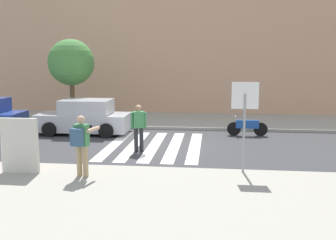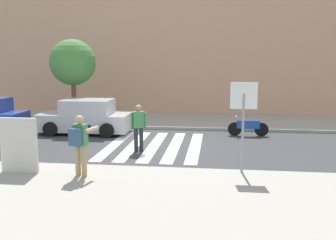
{
  "view_description": "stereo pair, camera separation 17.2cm",
  "coord_description": "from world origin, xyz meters",
  "px_view_note": "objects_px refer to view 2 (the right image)",
  "views": [
    {
      "loc": [
        2.25,
        -14.68,
        3.47
      ],
      "look_at": [
        0.6,
        -0.2,
        1.1
      ],
      "focal_mm": 42.0,
      "sensor_mm": 36.0,
      "label": 1
    },
    {
      "loc": [
        2.42,
        -14.66,
        3.47
      ],
      "look_at": [
        0.6,
        -0.2,
        1.1
      ],
      "focal_mm": 42.0,
      "sensor_mm": 36.0,
      "label": 2
    }
  ],
  "objects_px": {
    "photographer_with_backpack": "(80,140)",
    "parked_car_silver": "(86,118)",
    "stop_sign": "(243,107)",
    "advertising_board": "(19,145)",
    "street_tree_west": "(73,63)",
    "motorcycle": "(248,127)",
    "pedestrian_crossing": "(138,125)"
  },
  "relations": [
    {
      "from": "stop_sign",
      "to": "photographer_with_backpack",
      "type": "distance_m",
      "value": 4.7
    },
    {
      "from": "stop_sign",
      "to": "street_tree_west",
      "type": "xyz_separation_m",
      "value": [
        -8.03,
        8.03,
        1.1
      ]
    },
    {
      "from": "motorcycle",
      "to": "street_tree_west",
      "type": "distance_m",
      "value": 9.29
    },
    {
      "from": "stop_sign",
      "to": "advertising_board",
      "type": "xyz_separation_m",
      "value": [
        -6.39,
        -0.81,
        -1.1
      ]
    },
    {
      "from": "pedestrian_crossing",
      "to": "street_tree_west",
      "type": "bearing_deg",
      "value": 129.74
    },
    {
      "from": "stop_sign",
      "to": "advertising_board",
      "type": "height_order",
      "value": "stop_sign"
    },
    {
      "from": "pedestrian_crossing",
      "to": "parked_car_silver",
      "type": "height_order",
      "value": "pedestrian_crossing"
    },
    {
      "from": "stop_sign",
      "to": "advertising_board",
      "type": "relative_size",
      "value": 1.63
    },
    {
      "from": "stop_sign",
      "to": "pedestrian_crossing",
      "type": "distance_m",
      "value": 4.62
    },
    {
      "from": "stop_sign",
      "to": "pedestrian_crossing",
      "type": "height_order",
      "value": "stop_sign"
    },
    {
      "from": "pedestrian_crossing",
      "to": "advertising_board",
      "type": "xyz_separation_m",
      "value": [
        -2.79,
        -3.51,
        -0.03
      ]
    },
    {
      "from": "photographer_with_backpack",
      "to": "street_tree_west",
      "type": "height_order",
      "value": "street_tree_west"
    },
    {
      "from": "photographer_with_backpack",
      "to": "motorcycle",
      "type": "distance_m",
      "value": 8.72
    },
    {
      "from": "pedestrian_crossing",
      "to": "motorcycle",
      "type": "distance_m",
      "value": 5.4
    },
    {
      "from": "pedestrian_crossing",
      "to": "parked_car_silver",
      "type": "distance_m",
      "value": 4.31
    },
    {
      "from": "parked_car_silver",
      "to": "street_tree_west",
      "type": "xyz_separation_m",
      "value": [
        -1.38,
        2.3,
        2.42
      ]
    },
    {
      "from": "stop_sign",
      "to": "motorcycle",
      "type": "xyz_separation_m",
      "value": [
        0.62,
        6.03,
        -1.63
      ]
    },
    {
      "from": "stop_sign",
      "to": "advertising_board",
      "type": "bearing_deg",
      "value": -172.75
    },
    {
      "from": "parked_car_silver",
      "to": "photographer_with_backpack",
      "type": "bearing_deg",
      "value": -72.31
    },
    {
      "from": "motorcycle",
      "to": "street_tree_west",
      "type": "xyz_separation_m",
      "value": [
        -8.65,
        2.0,
        2.74
      ]
    },
    {
      "from": "photographer_with_backpack",
      "to": "street_tree_west",
      "type": "relative_size",
      "value": 0.41
    },
    {
      "from": "motorcycle",
      "to": "advertising_board",
      "type": "distance_m",
      "value": 9.81
    },
    {
      "from": "parked_car_silver",
      "to": "street_tree_west",
      "type": "bearing_deg",
      "value": 120.92
    },
    {
      "from": "motorcycle",
      "to": "advertising_board",
      "type": "height_order",
      "value": "advertising_board"
    },
    {
      "from": "stop_sign",
      "to": "street_tree_west",
      "type": "bearing_deg",
      "value": 134.98
    },
    {
      "from": "photographer_with_backpack",
      "to": "parked_car_silver",
      "type": "xyz_separation_m",
      "value": [
        -2.14,
        6.7,
        -0.44
      ]
    },
    {
      "from": "pedestrian_crossing",
      "to": "photographer_with_backpack",
      "type": "bearing_deg",
      "value": -104.03
    },
    {
      "from": "stop_sign",
      "to": "parked_car_silver",
      "type": "bearing_deg",
      "value": 139.23
    },
    {
      "from": "street_tree_west",
      "to": "motorcycle",
      "type": "bearing_deg",
      "value": -13.03
    },
    {
      "from": "photographer_with_backpack",
      "to": "street_tree_west",
      "type": "xyz_separation_m",
      "value": [
        -3.52,
        9.0,
        1.98
      ]
    },
    {
      "from": "advertising_board",
      "to": "stop_sign",
      "type": "bearing_deg",
      "value": 7.25
    },
    {
      "from": "stop_sign",
      "to": "parked_car_silver",
      "type": "relative_size",
      "value": 0.64
    }
  ]
}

